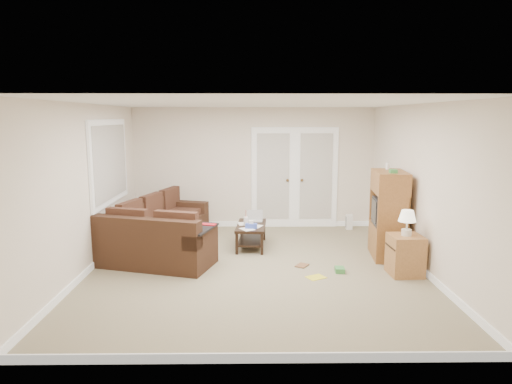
{
  "coord_description": "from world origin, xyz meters",
  "views": [
    {
      "loc": [
        -0.07,
        -6.74,
        2.3
      ],
      "look_at": [
        0.02,
        0.56,
        1.1
      ],
      "focal_mm": 32.0,
      "sensor_mm": 36.0,
      "label": 1
    }
  ],
  "objects_px": {
    "sectional_sofa": "(160,234)",
    "tv_armoire": "(388,214)",
    "side_cabinet": "(405,252)",
    "coffee_table": "(251,234)"
  },
  "relations": [
    {
      "from": "coffee_table",
      "to": "tv_armoire",
      "type": "relative_size",
      "value": 0.67
    },
    {
      "from": "tv_armoire",
      "to": "coffee_table",
      "type": "bearing_deg",
      "value": 171.15
    },
    {
      "from": "sectional_sofa",
      "to": "tv_armoire",
      "type": "xyz_separation_m",
      "value": [
        3.81,
        -0.28,
        0.4
      ]
    },
    {
      "from": "tv_armoire",
      "to": "sectional_sofa",
      "type": "bearing_deg",
      "value": -177.8
    },
    {
      "from": "tv_armoire",
      "to": "side_cabinet",
      "type": "bearing_deg",
      "value": -83.46
    },
    {
      "from": "sectional_sofa",
      "to": "tv_armoire",
      "type": "height_order",
      "value": "tv_armoire"
    },
    {
      "from": "sectional_sofa",
      "to": "coffee_table",
      "type": "bearing_deg",
      "value": 28.67
    },
    {
      "from": "sectional_sofa",
      "to": "coffee_table",
      "type": "relative_size",
      "value": 2.95
    },
    {
      "from": "tv_armoire",
      "to": "side_cabinet",
      "type": "relative_size",
      "value": 1.59
    },
    {
      "from": "sectional_sofa",
      "to": "tv_armoire",
      "type": "distance_m",
      "value": 3.84
    }
  ]
}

